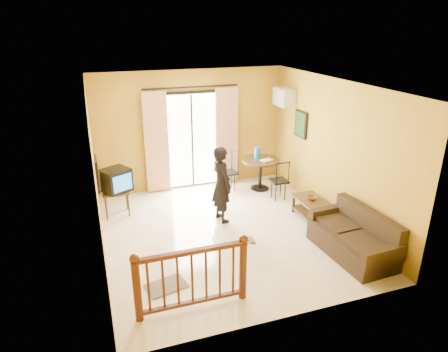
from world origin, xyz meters
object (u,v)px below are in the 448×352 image
object	(u,v)px
television	(116,180)
standing_person	(221,184)
sofa	(355,238)
coffee_table	(312,207)
dining_table	(260,166)

from	to	relation	value
television	standing_person	xyz separation A→B (m)	(1.96, -0.94, 0.01)
sofa	standing_person	world-z (taller)	standing_person
coffee_table	standing_person	world-z (taller)	standing_person
standing_person	coffee_table	bearing A→B (deg)	-118.51
television	standing_person	world-z (taller)	standing_person
television	dining_table	world-z (taller)	television
television	coffee_table	size ratio (longest dim) A/B	0.73
television	sofa	xyz separation A→B (m)	(3.72, -2.90, -0.47)
coffee_table	standing_person	xyz separation A→B (m)	(-1.76, 0.57, 0.50)
coffee_table	standing_person	bearing A→B (deg)	162.08
television	sofa	bearing A→B (deg)	-66.28
television	sofa	size ratio (longest dim) A/B	0.40
coffee_table	sofa	xyz separation A→B (m)	(0.00, -1.39, 0.02)
sofa	standing_person	size ratio (longest dim) A/B	1.11
television	dining_table	distance (m)	3.37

